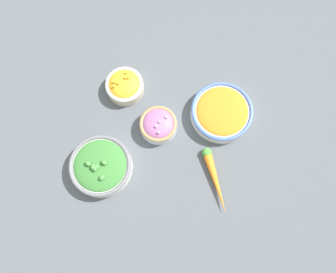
# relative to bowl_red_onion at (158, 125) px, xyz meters

# --- Properties ---
(ground_plane) EXTENTS (3.00, 3.00, 0.00)m
(ground_plane) POSITION_rel_bowl_red_onion_xyz_m (0.04, -0.03, -0.03)
(ground_plane) COLOR #4C5156
(bowl_red_onion) EXTENTS (0.11, 0.11, 0.06)m
(bowl_red_onion) POSITION_rel_bowl_red_onion_xyz_m (0.00, 0.00, 0.00)
(bowl_red_onion) COLOR silver
(bowl_red_onion) RESTS_ON ground_plane
(bowl_squash) EXTENTS (0.12, 0.12, 0.06)m
(bowl_squash) POSITION_rel_bowl_red_onion_xyz_m (-0.13, 0.10, 0.00)
(bowl_squash) COLOR beige
(bowl_squash) RESTS_ON ground_plane
(bowl_broccoli) EXTENTS (0.18, 0.18, 0.07)m
(bowl_broccoli) POSITION_rel_bowl_red_onion_xyz_m (-0.14, -0.16, 0.00)
(bowl_broccoli) COLOR silver
(bowl_broccoli) RESTS_ON ground_plane
(bowl_carrots) EXTENTS (0.19, 0.19, 0.05)m
(bowl_carrots) POSITION_rel_bowl_red_onion_xyz_m (0.18, 0.08, -0.00)
(bowl_carrots) COLOR silver
(bowl_carrots) RESTS_ON ground_plane
(loose_carrot) EXTENTS (0.11, 0.18, 0.03)m
(loose_carrot) POSITION_rel_bowl_red_onion_xyz_m (0.19, -0.12, -0.01)
(loose_carrot) COLOR orange
(loose_carrot) RESTS_ON ground_plane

